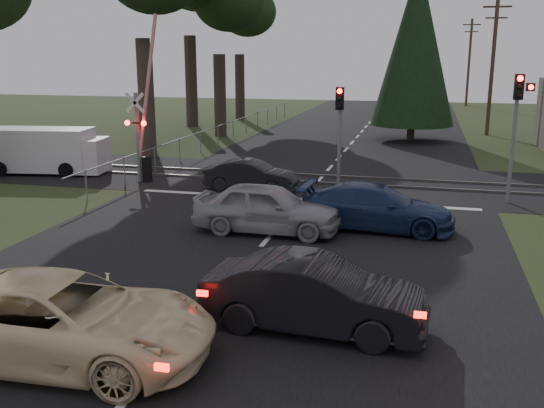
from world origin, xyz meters
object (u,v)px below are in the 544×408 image
(utility_pole_far, at_px, (469,61))
(dark_car_far, at_px, (251,176))
(traffic_signal_center, at_px, (339,120))
(utility_pole_mid, at_px, (492,64))
(white_van, at_px, (50,151))
(traffic_signal_right, at_px, (518,113))
(dark_hatchback, at_px, (315,295))
(cream_coupe, at_px, (61,320))
(blue_sedan, at_px, (377,207))
(crossing_signal, at_px, (142,135))
(silver_car, at_px, (267,208))

(utility_pole_far, relative_size, dark_car_far, 2.41)
(traffic_signal_center, distance_m, utility_pole_mid, 20.82)
(traffic_signal_center, relative_size, white_van, 0.74)
(traffic_signal_right, distance_m, dark_hatchback, 13.46)
(dark_hatchback, xyz_separation_m, white_van, (-14.80, 13.27, 0.32))
(utility_pole_mid, relative_size, dark_car_far, 2.41)
(utility_pole_mid, relative_size, dark_hatchback, 2.03)
(cream_coupe, xyz_separation_m, blue_sedan, (4.76, 9.90, -0.07))
(utility_pole_far, bearing_deg, traffic_signal_right, -91.20)
(blue_sedan, bearing_deg, dark_hatchback, 178.77)
(crossing_signal, height_order, traffic_signal_right, crossing_signal)
(dark_hatchback, bearing_deg, utility_pole_far, -2.71)
(cream_coupe, height_order, dark_car_far, cream_coupe)
(utility_pole_far, xyz_separation_m, blue_sedan, (-5.46, -50.11, -4.03))
(traffic_signal_center, distance_m, dark_hatchback, 13.62)
(cream_coupe, relative_size, dark_car_far, 1.48)
(crossing_signal, relative_size, dark_car_far, 1.86)
(utility_pole_mid, xyz_separation_m, dark_hatchback, (-6.06, -32.71, -4.00))
(crossing_signal, xyz_separation_m, white_van, (-5.09, 0.78, -1.01))
(utility_pole_far, height_order, silver_car, utility_pole_far)
(dark_hatchback, relative_size, blue_sedan, 0.92)
(cream_coupe, distance_m, silver_car, 8.83)
(traffic_signal_right, height_order, silver_car, traffic_signal_right)
(traffic_signal_center, height_order, cream_coupe, traffic_signal_center)
(dark_hatchback, height_order, white_van, white_van)
(utility_pole_far, relative_size, blue_sedan, 1.87)
(crossing_signal, distance_m, blue_sedan, 11.50)
(traffic_signal_right, height_order, utility_pole_far, utility_pole_far)
(dark_car_far, bearing_deg, white_van, 84.45)
(dark_hatchback, relative_size, silver_car, 0.98)
(utility_pole_mid, relative_size, white_van, 1.63)
(traffic_signal_center, distance_m, silver_car, 7.38)
(traffic_signal_center, height_order, white_van, traffic_signal_center)
(utility_pole_mid, xyz_separation_m, cream_coupe, (-10.22, -35.01, -3.96))
(crossing_signal, height_order, traffic_signal_center, crossing_signal)
(utility_pole_far, height_order, white_van, utility_pole_far)
(utility_pole_mid, distance_m, cream_coupe, 36.69)
(utility_pole_mid, xyz_separation_m, silver_car, (-8.70, -26.32, -3.95))
(crossing_signal, relative_size, white_van, 1.26)
(dark_car_far, distance_m, white_van, 10.14)
(crossing_signal, height_order, utility_pole_far, utility_pole_far)
(crossing_signal, relative_size, traffic_signal_center, 1.70)
(utility_pole_mid, bearing_deg, blue_sedan, -102.28)
(crossing_signal, bearing_deg, utility_pole_mid, 52.03)
(traffic_signal_right, distance_m, cream_coupe, 17.39)
(crossing_signal, distance_m, white_van, 5.25)
(utility_pole_mid, distance_m, dark_car_far, 23.76)
(blue_sedan, bearing_deg, traffic_signal_center, 22.64)
(traffic_signal_center, height_order, utility_pole_far, utility_pole_far)
(traffic_signal_center, bearing_deg, dark_hatchback, -83.87)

